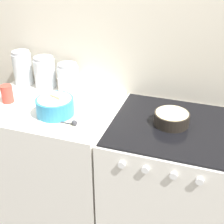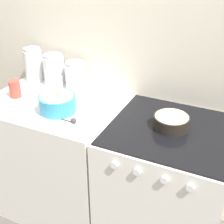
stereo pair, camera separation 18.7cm
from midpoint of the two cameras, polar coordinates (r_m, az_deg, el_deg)
The scene contains 11 objects.
wall_back at distance 2.15m, azimuth 6.85°, elevation 10.41°, with size 4.77×0.05×2.40m.
countertop_cabinet at distance 2.37m, azimuth -7.48°, elevation -7.98°, with size 0.89×0.69×0.92m.
stove at distance 2.13m, azimuth 12.19°, elevation -13.57°, with size 0.73×0.71×0.92m.
mixing_bowl at distance 1.96m, azimuth -7.27°, elevation 1.63°, with size 0.23×0.23×0.25m.
baking_pan at distance 1.85m, azimuth 13.66°, elevation -1.79°, with size 0.21×0.21×0.08m.
storage_jar_left at distance 2.45m, azimuth -11.97°, elevation 8.10°, with size 0.14×0.14×0.25m.
storage_jar_middle at distance 2.36m, azimuth -8.29°, elevation 7.28°, with size 0.15×0.15×0.23m.
storage_jar_right at distance 2.27m, azimuth -4.33°, elevation 6.31°, with size 0.15×0.15×0.20m.
tin_can at distance 2.22m, azimuth -15.04°, elevation 4.04°, with size 0.08×0.08×0.12m.
recipe_page at distance 1.93m, azimuth -6.95°, elevation -0.90°, with size 0.28×0.31×0.01m.
measuring_spoon at distance 1.85m, azimuth -4.51°, elevation -1.70°, with size 0.12×0.04×0.04m.
Camera 2 is at (0.72, -1.19, 1.88)m, focal length 50.00 mm.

